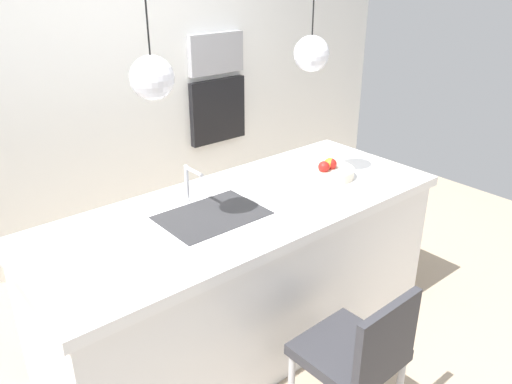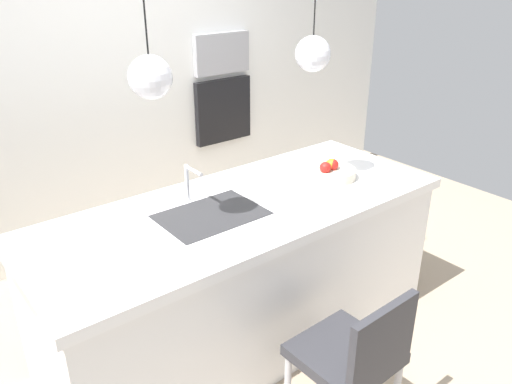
# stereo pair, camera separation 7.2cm
# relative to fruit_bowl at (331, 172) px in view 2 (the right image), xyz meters

# --- Properties ---
(floor) EXTENTS (6.60, 6.60, 0.00)m
(floor) POSITION_rel_fruit_bowl_xyz_m (-0.68, 0.04, -0.96)
(floor) COLOR tan
(floor) RESTS_ON ground
(back_wall) EXTENTS (6.00, 0.10, 2.60)m
(back_wall) POSITION_rel_fruit_bowl_xyz_m (-0.68, 1.69, 0.34)
(back_wall) COLOR white
(back_wall) RESTS_ON ground
(kitchen_island) EXTENTS (2.45, 0.97, 0.92)m
(kitchen_island) POSITION_rel_fruit_bowl_xyz_m (-0.68, 0.04, -0.50)
(kitchen_island) COLOR white
(kitchen_island) RESTS_ON ground
(sink_basin) EXTENTS (0.56, 0.40, 0.02)m
(sink_basin) POSITION_rel_fruit_bowl_xyz_m (-0.89, 0.04, -0.04)
(sink_basin) COLOR #2D2D30
(sink_basin) RESTS_ON kitchen_island
(faucet) EXTENTS (0.02, 0.17, 0.22)m
(faucet) POSITION_rel_fruit_bowl_xyz_m (-0.89, 0.25, 0.10)
(faucet) COLOR silver
(faucet) RESTS_ON kitchen_island
(fruit_bowl) EXTENTS (0.30, 0.30, 0.13)m
(fruit_bowl) POSITION_rel_fruit_bowl_xyz_m (0.00, 0.00, 0.00)
(fruit_bowl) COLOR beige
(fruit_bowl) RESTS_ON kitchen_island
(microwave) EXTENTS (0.54, 0.08, 0.34)m
(microwave) POSITION_rel_fruit_bowl_xyz_m (0.29, 1.62, 0.50)
(microwave) COLOR #9E9EA3
(microwave) RESTS_ON back_wall
(oven) EXTENTS (0.56, 0.08, 0.56)m
(oven) POSITION_rel_fruit_bowl_xyz_m (0.29, 1.62, 0.00)
(oven) COLOR black
(oven) RESTS_ON back_wall
(chair_near) EXTENTS (0.45, 0.45, 0.83)m
(chair_near) POSITION_rel_fruit_bowl_xyz_m (-0.70, -0.87, -0.49)
(chair_near) COLOR #333338
(chair_near) RESTS_ON ground
(pendant_light_left) EXTENTS (0.20, 0.20, 0.80)m
(pendant_light_left) POSITION_rel_fruit_bowl_xyz_m (-1.19, 0.04, 0.75)
(pendant_light_left) COLOR silver
(pendant_light_right) EXTENTS (0.20, 0.20, 0.80)m
(pendant_light_right) POSITION_rel_fruit_bowl_xyz_m (-0.18, 0.04, 0.75)
(pendant_light_right) COLOR silver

